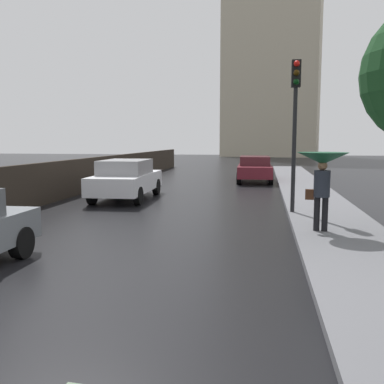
{
  "coord_description": "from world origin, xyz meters",
  "views": [
    {
      "loc": [
        3.28,
        -5.43,
        2.25
      ],
      "look_at": [
        1.48,
        5.25,
        0.93
      ],
      "focal_mm": 40.23,
      "sensor_mm": 36.0,
      "label": 1
    }
  ],
  "objects_px": {
    "car_white_near_kerb": "(126,179)",
    "pedestrian_with_umbrella_near": "(322,167)",
    "car_maroon_behind_camera": "(255,168)",
    "traffic_light": "(295,108)"
  },
  "relations": [
    {
      "from": "car_white_near_kerb",
      "to": "pedestrian_with_umbrella_near",
      "type": "bearing_deg",
      "value": 137.86
    },
    {
      "from": "car_white_near_kerb",
      "to": "car_maroon_behind_camera",
      "type": "distance_m",
      "value": 9.07
    },
    {
      "from": "car_maroon_behind_camera",
      "to": "traffic_light",
      "type": "distance_m",
      "value": 10.95
    },
    {
      "from": "car_white_near_kerb",
      "to": "pedestrian_with_umbrella_near",
      "type": "distance_m",
      "value": 8.48
    },
    {
      "from": "traffic_light",
      "to": "car_maroon_behind_camera",
      "type": "bearing_deg",
      "value": 97.2
    },
    {
      "from": "car_maroon_behind_camera",
      "to": "traffic_light",
      "type": "relative_size",
      "value": 1.07
    },
    {
      "from": "car_white_near_kerb",
      "to": "pedestrian_with_umbrella_near",
      "type": "xyz_separation_m",
      "value": [
        6.47,
        -5.42,
        0.85
      ]
    },
    {
      "from": "car_white_near_kerb",
      "to": "traffic_light",
      "type": "height_order",
      "value": "traffic_light"
    },
    {
      "from": "car_white_near_kerb",
      "to": "pedestrian_with_umbrella_near",
      "type": "relative_size",
      "value": 2.52
    },
    {
      "from": "car_white_near_kerb",
      "to": "car_maroon_behind_camera",
      "type": "height_order",
      "value": "car_white_near_kerb"
    }
  ]
}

